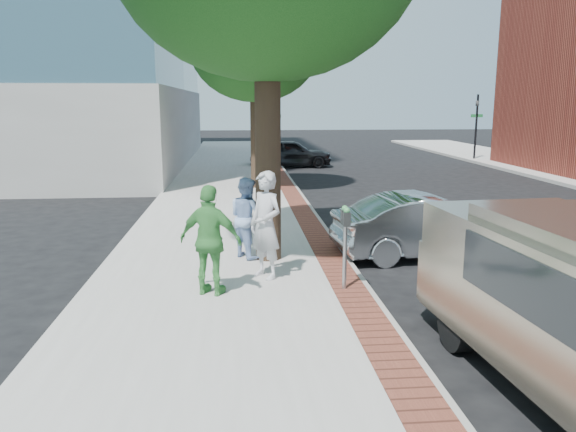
{
  "coord_description": "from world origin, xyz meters",
  "views": [
    {
      "loc": [
        -1.23,
        -9.46,
        3.36
      ],
      "look_at": [
        -0.26,
        1.14,
        1.2
      ],
      "focal_mm": 35.0,
      "sensor_mm": 36.0,
      "label": 1
    }
  ],
  "objects": [
    {
      "name": "person_officer",
      "position": [
        -1.04,
        2.08,
        1.0
      ],
      "size": [
        0.99,
        1.04,
        1.69
      ],
      "primitive_type": "imported",
      "rotation": [
        0.0,
        0.0,
        2.15
      ],
      "color": "#91B1E1",
      "rests_on": "sidewalk"
    },
    {
      "name": "sidewalk",
      "position": [
        -1.5,
        8.0,
        0.07
      ],
      "size": [
        5.0,
        60.0,
        0.15
      ],
      "primitive_type": "cube",
      "color": "#9E9991",
      "rests_on": "ground"
    },
    {
      "name": "person_gray",
      "position": [
        -0.72,
        0.59,
        1.15
      ],
      "size": [
        0.83,
        0.87,
        1.99
      ],
      "primitive_type": "imported",
      "rotation": [
        0.0,
        0.0,
        -0.88
      ],
      "color": "#B8B7BD",
      "rests_on": "sidewalk"
    },
    {
      "name": "person_green",
      "position": [
        -1.69,
        -0.25,
        1.09
      ],
      "size": [
        1.19,
        0.84,
        1.88
      ],
      "primitive_type": "imported",
      "rotation": [
        0.0,
        0.0,
        2.75
      ],
      "color": "#459947",
      "rests_on": "sidewalk"
    },
    {
      "name": "ground",
      "position": [
        0.0,
        0.0,
        0.0
      ],
      "size": [
        120.0,
        120.0,
        0.0
      ],
      "primitive_type": "plane",
      "color": "black",
      "rests_on": "ground"
    },
    {
      "name": "bg_car",
      "position": [
        1.6,
        19.97,
        0.73
      ],
      "size": [
        4.31,
        1.8,
        1.46
      ],
      "primitive_type": "imported",
      "rotation": [
        0.0,
        0.0,
        1.55
      ],
      "color": "black",
      "rests_on": "ground"
    },
    {
      "name": "signal_far",
      "position": [
        12.5,
        22.0,
        2.25
      ],
      "size": [
        0.7,
        0.15,
        3.8
      ],
      "color": "black",
      "rests_on": "ground"
    },
    {
      "name": "office_base",
      "position": [
        -13.0,
        22.0,
        2.0
      ],
      "size": [
        18.2,
        22.2,
        4.0
      ],
      "primitive_type": "cube",
      "color": "gray",
      "rests_on": "ground"
    },
    {
      "name": "brick_strip",
      "position": [
        0.7,
        8.0,
        0.15
      ],
      "size": [
        0.6,
        60.0,
        0.01
      ],
      "primitive_type": "cube",
      "color": "brown",
      "rests_on": "sidewalk"
    },
    {
      "name": "parking_meter",
      "position": [
        0.61,
        -0.2,
        1.21
      ],
      "size": [
        0.12,
        0.32,
        1.47
      ],
      "color": "gray",
      "rests_on": "sidewalk"
    },
    {
      "name": "sedan_silver",
      "position": [
        2.99,
        2.25,
        0.7
      ],
      "size": [
        4.36,
        1.91,
        1.39
      ],
      "primitive_type": "imported",
      "rotation": [
        0.0,
        0.0,
        1.68
      ],
      "color": "#B3B6BA",
      "rests_on": "ground"
    },
    {
      "name": "curb",
      "position": [
        1.05,
        8.0,
        0.07
      ],
      "size": [
        0.1,
        60.0,
        0.15
      ],
      "primitive_type": "cube",
      "color": "gray",
      "rests_on": "ground"
    },
    {
      "name": "tree_far",
      "position": [
        -0.5,
        12.0,
        5.3
      ],
      "size": [
        4.8,
        4.8,
        7.14
      ],
      "color": "black",
      "rests_on": "sidewalk"
    },
    {
      "name": "signal_near",
      "position": [
        0.9,
        22.0,
        2.25
      ],
      "size": [
        0.7,
        0.15,
        3.8
      ],
      "color": "black",
      "rests_on": "ground"
    }
  ]
}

